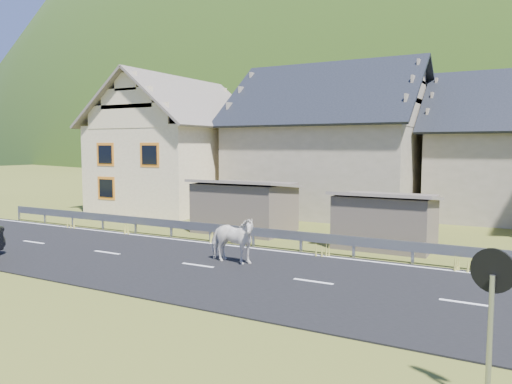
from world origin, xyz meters
The scene contains 11 objects.
ground centered at (0.00, 0.00, 0.00)m, with size 160.00×160.00×0.00m, color #464B1B.
road centered at (0.00, 0.00, 0.02)m, with size 60.00×7.00×0.04m, color black.
lane_markings centered at (0.00, 0.00, 0.04)m, with size 60.00×6.60×0.01m, color silver.
guardrail centered at (0.00, 3.68, 0.56)m, with size 28.10×0.09×0.75m.
shed_left centered at (-2.00, 6.50, 1.10)m, with size 4.30×3.30×2.40m, color #67594D.
shed_right centered at (4.50, 6.00, 1.00)m, with size 3.80×2.90×2.20m, color #67594D.
house_cream centered at (-10.00, 12.00, 4.36)m, with size 7.80×9.80×8.30m.
house_stone_a centered at (-1.00, 15.00, 4.63)m, with size 10.80×9.80×8.90m.
conifer_patch centered at (-55.00, 110.00, 6.00)m, with size 76.00×50.00×28.00m, color black.
horse centered at (0.79, 0.80, 0.82)m, with size 1.86×0.85×1.57m, color silver.
traffic_mirror centered at (8.85, -5.01, 1.76)m, with size 0.65×0.27×2.40m.
Camera 1 is at (9.25, -12.93, 3.89)m, focal length 35.00 mm.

